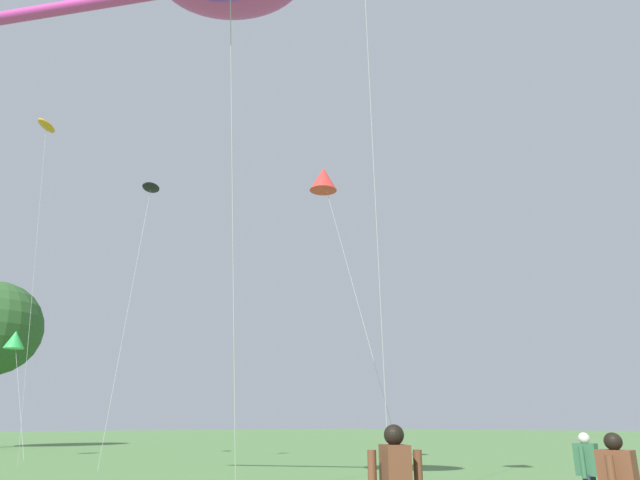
{
  "coord_description": "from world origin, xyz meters",
  "views": [
    {
      "loc": [
        -9.69,
        -2.24,
        1.7
      ],
      "look_at": [
        0.63,
        8.53,
        6.55
      ],
      "focal_mm": 31.81,
      "sensor_mm": 36.0,
      "label": 1
    }
  ],
  "objects_px": {
    "small_kite_streamer_purple": "(323,179)",
    "small_kite_triangle_green": "(46,128)",
    "small_kite_box_yellow": "(15,340)",
    "person_photographer": "(588,469)",
    "small_kite_delta_white": "(151,190)"
  },
  "relations": [
    {
      "from": "person_photographer",
      "to": "small_kite_box_yellow",
      "type": "xyz_separation_m",
      "value": [
        -1.9,
        29.49,
        5.21
      ]
    },
    {
      "from": "person_photographer",
      "to": "small_kite_box_yellow",
      "type": "height_order",
      "value": "small_kite_box_yellow"
    },
    {
      "from": "small_kite_streamer_purple",
      "to": "small_kite_delta_white",
      "type": "height_order",
      "value": "small_kite_streamer_purple"
    },
    {
      "from": "person_photographer",
      "to": "small_kite_delta_white",
      "type": "height_order",
      "value": "small_kite_delta_white"
    },
    {
      "from": "person_photographer",
      "to": "small_kite_box_yellow",
      "type": "bearing_deg",
      "value": 0.19
    },
    {
      "from": "small_kite_streamer_purple",
      "to": "small_kite_box_yellow",
      "type": "height_order",
      "value": "small_kite_streamer_purple"
    },
    {
      "from": "small_kite_streamer_purple",
      "to": "small_kite_box_yellow",
      "type": "distance_m",
      "value": 19.57
    },
    {
      "from": "small_kite_triangle_green",
      "to": "small_kite_box_yellow",
      "type": "xyz_separation_m",
      "value": [
        2.13,
        7.01,
        -9.46
      ]
    },
    {
      "from": "small_kite_streamer_purple",
      "to": "small_kite_triangle_green",
      "type": "relative_size",
      "value": 0.81
    },
    {
      "from": "small_kite_streamer_purple",
      "to": "small_kite_triangle_green",
      "type": "bearing_deg",
      "value": -44.76
    },
    {
      "from": "small_kite_triangle_green",
      "to": "small_kite_box_yellow",
      "type": "bearing_deg",
      "value": -156.59
    },
    {
      "from": "small_kite_streamer_purple",
      "to": "small_kite_box_yellow",
      "type": "xyz_separation_m",
      "value": [
        -7.02,
        17.18,
        -6.24
      ]
    },
    {
      "from": "small_kite_triangle_green",
      "to": "small_kite_delta_white",
      "type": "bearing_deg",
      "value": 88.11
    },
    {
      "from": "small_kite_streamer_purple",
      "to": "small_kite_triangle_green",
      "type": "xyz_separation_m",
      "value": [
        -9.14,
        10.17,
        3.22
      ]
    },
    {
      "from": "small_kite_streamer_purple",
      "to": "small_kite_box_yellow",
      "type": "relative_size",
      "value": 1.96
    }
  ]
}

